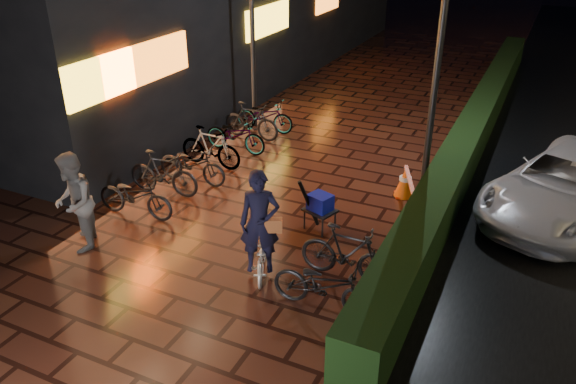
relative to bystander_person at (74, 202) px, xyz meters
The scene contains 11 objects.
ground 2.77m from the bystander_person, 13.08° to the left, with size 80.00×80.00×0.00m, color #381911.
hedge 10.39m from the bystander_person, 55.82° to the left, with size 0.70×20.00×1.00m, color black.
bystander_person is the anchor object (origin of this frame).
van 9.71m from the bystander_person, 32.58° to the left, with size 2.23×4.84×1.34m, color silver.
lamp_post_hedge 7.33m from the bystander_person, 40.80° to the left, with size 0.51×0.15×5.29m.
lamp_post_sf 7.44m from the bystander_person, 91.56° to the left, with size 0.47×0.14×4.86m.
cyclist 3.53m from the bystander_person, 11.20° to the left, with size 1.00×1.45×1.97m.
traffic_barrier 6.60m from the bystander_person, 38.07° to the left, with size 0.97×1.72×0.71m.
cart_assembly 4.56m from the bystander_person, 33.57° to the left, with size 0.75×0.64×1.10m.
parked_bikes_storefront 4.30m from the bystander_person, 87.03° to the left, with size 1.97×6.26×1.01m.
parked_bikes_hedge 4.90m from the bystander_person, ahead, with size 1.76×1.50×1.01m.
Camera 1 is at (4.82, -7.05, 5.71)m, focal length 35.00 mm.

